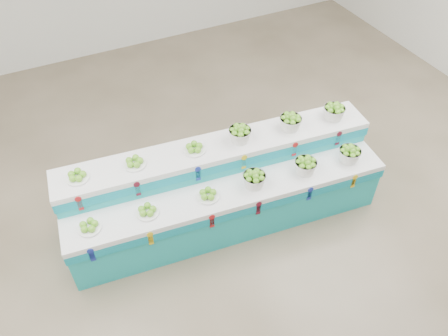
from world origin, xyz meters
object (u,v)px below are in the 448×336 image
(display_stand, at_px, (224,189))
(plate_upper_mid, at_px, (134,162))
(basket_lower_left, at_px, (254,179))
(basket_upper_right, at_px, (334,111))

(display_stand, height_order, plate_upper_mid, plate_upper_mid)
(basket_lower_left, xyz_separation_m, basket_upper_right, (1.30, 0.34, 0.30))
(basket_lower_left, bearing_deg, basket_upper_right, 14.73)
(display_stand, xyz_separation_m, basket_upper_right, (1.55, 0.07, 0.61))
(display_stand, bearing_deg, basket_lower_left, -40.03)
(basket_lower_left, distance_m, basket_upper_right, 1.37)
(basket_lower_left, height_order, basket_upper_right, basket_upper_right)
(display_stand, xyz_separation_m, basket_lower_left, (0.26, -0.27, 0.31))
(basket_lower_left, relative_size, basket_upper_right, 1.00)
(basket_lower_left, bearing_deg, display_stand, 133.90)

